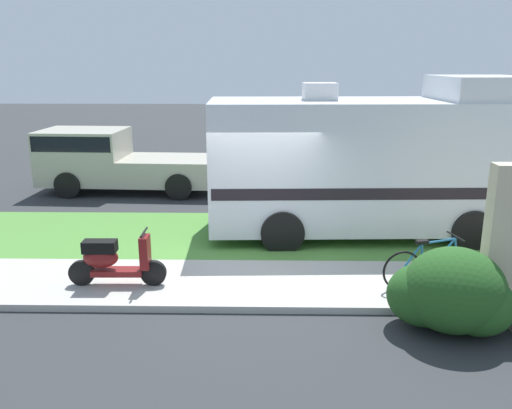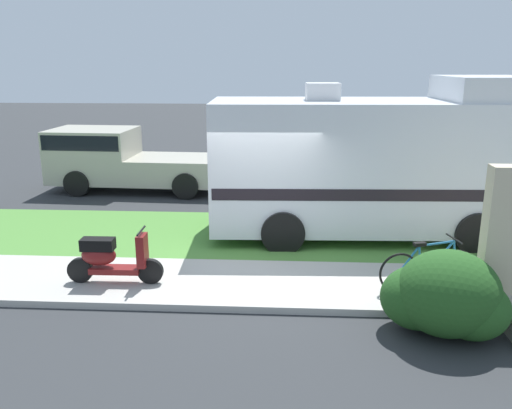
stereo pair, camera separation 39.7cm
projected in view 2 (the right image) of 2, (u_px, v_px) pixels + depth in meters
name	position (u px, v px, depth m)	size (l,w,h in m)	color
ground_plane	(256.00, 262.00, 10.39)	(80.00, 80.00, 0.00)	#2D3033
sidewalk	(252.00, 284.00, 9.22)	(24.00, 2.00, 0.12)	#ADAAA3
grass_strip	(260.00, 236.00, 11.82)	(24.00, 3.40, 0.08)	#4C8438
motorhome_rv	(371.00, 163.00, 11.50)	(6.79, 2.74, 3.53)	silver
scooter	(111.00, 258.00, 9.02)	(1.67, 0.50, 0.97)	black
bicycle	(428.00, 269.00, 8.74)	(1.66, 0.55, 0.90)	black
pickup_truck_near	(122.00, 158.00, 16.03)	(5.48, 2.26, 1.86)	#B7B29E
bush_by_porch	(445.00, 297.00, 7.49)	(1.76, 1.32, 1.24)	#23511E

